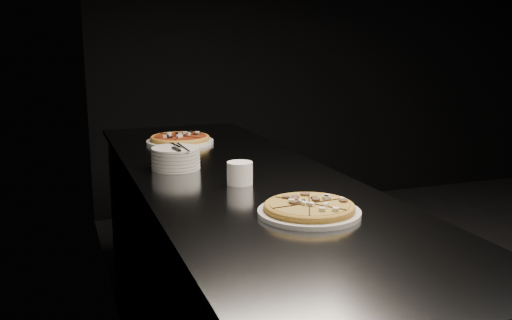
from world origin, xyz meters
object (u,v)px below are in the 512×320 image
object	(u,v)px
pizza_mushroom	(309,209)
plate_stack	(176,158)
ramekin	(240,172)
counter	(237,290)
pizza_tomato	(180,139)
cutlery	(178,147)

from	to	relation	value
pizza_mushroom	plate_stack	xyz separation A→B (m)	(-0.23, 0.70, 0.02)
ramekin	pizza_mushroom	bearing A→B (deg)	-79.09
counter	pizza_mushroom	bearing A→B (deg)	-85.60
pizza_tomato	cutlery	world-z (taller)	cutlery
pizza_mushroom	ramekin	distance (m)	0.40
counter	ramekin	bearing A→B (deg)	-103.53
cutlery	ramekin	size ratio (longest dim) A/B	2.22
counter	pizza_mushroom	xyz separation A→B (m)	(0.04, -0.54, 0.48)
pizza_tomato	counter	bearing A→B (deg)	-84.88
counter	plate_stack	xyz separation A→B (m)	(-0.19, 0.16, 0.50)
plate_stack	counter	bearing A→B (deg)	-40.77
pizza_mushroom	pizza_tomato	distance (m)	1.23
pizza_tomato	cutlery	bearing A→B (deg)	-103.03
counter	pizza_tomato	size ratio (longest dim) A/B	7.72
pizza_mushroom	ramekin	bearing A→B (deg)	100.91
counter	cutlery	bearing A→B (deg)	140.63
counter	pizza_tomato	world-z (taller)	pizza_tomato
pizza_tomato	ramekin	world-z (taller)	ramekin
plate_stack	ramekin	bearing A→B (deg)	-63.17
ramekin	counter	bearing A→B (deg)	76.47
counter	cutlery	world-z (taller)	cutlery
pizza_mushroom	pizza_tomato	bearing A→B (deg)	94.80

